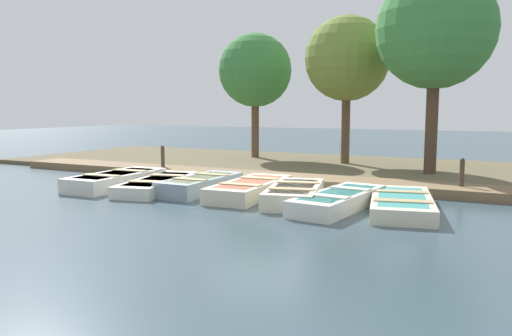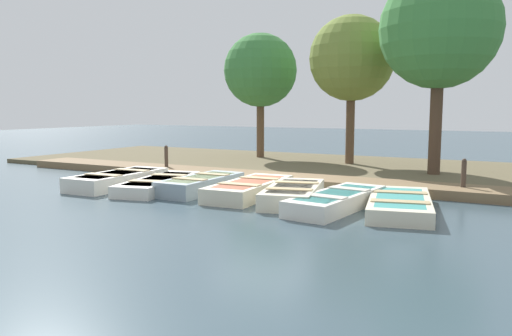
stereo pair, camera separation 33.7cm
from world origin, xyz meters
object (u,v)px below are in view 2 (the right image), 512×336
(rowboat_4, at_px, (293,194))
(rowboat_0, at_px, (118,179))
(rowboat_5, at_px, (337,200))
(park_tree_left, at_px, (352,59))
(mooring_post_far, at_px, (463,177))
(park_tree_center, at_px, (440,30))
(rowboat_2, at_px, (201,184))
(park_tree_far_left, at_px, (260,71))
(mooring_post_near, at_px, (166,159))
(rowboat_1, at_px, (159,183))
(rowboat_6, at_px, (400,204))
(rowboat_3, at_px, (250,188))

(rowboat_4, bearing_deg, rowboat_0, -102.02)
(rowboat_5, bearing_deg, park_tree_left, -157.47)
(mooring_post_far, xyz_separation_m, park_tree_center, (-2.90, -1.14, 3.99))
(rowboat_2, relative_size, rowboat_4, 0.95)
(rowboat_2, distance_m, park_tree_far_left, 8.63)
(rowboat_0, relative_size, mooring_post_near, 3.26)
(rowboat_4, relative_size, park_tree_left, 0.53)
(park_tree_far_left, relative_size, park_tree_left, 0.95)
(rowboat_0, xyz_separation_m, rowboat_5, (0.04, 6.34, -0.02))
(rowboat_5, relative_size, park_tree_far_left, 0.62)
(rowboat_0, distance_m, rowboat_4, 5.21)
(rowboat_5, bearing_deg, mooring_post_far, 148.95)
(rowboat_1, height_order, rowboat_4, rowboat_4)
(rowboat_5, xyz_separation_m, park_tree_center, (-5.78, 1.09, 4.29))
(rowboat_5, relative_size, mooring_post_far, 3.42)
(rowboat_5, bearing_deg, mooring_post_near, -105.88)
(rowboat_1, height_order, rowboat_5, rowboat_5)
(rowboat_4, height_order, park_tree_left, park_tree_left)
(rowboat_6, distance_m, mooring_post_near, 8.57)
(rowboat_1, distance_m, park_tree_far_left, 8.59)
(rowboat_2, distance_m, rowboat_5, 3.84)
(rowboat_0, distance_m, park_tree_center, 10.31)
(rowboat_2, bearing_deg, rowboat_3, 91.25)
(rowboat_4, height_order, mooring_post_near, mooring_post_near)
(rowboat_4, xyz_separation_m, mooring_post_far, (-2.66, 3.36, 0.28))
(rowboat_6, bearing_deg, park_tree_center, 169.56)
(rowboat_4, height_order, rowboat_5, rowboat_4)
(mooring_post_near, distance_m, park_tree_center, 9.41)
(rowboat_2, bearing_deg, park_tree_left, 165.99)
(mooring_post_near, bearing_deg, park_tree_center, 109.90)
(rowboat_0, xyz_separation_m, park_tree_left, (-7.37, 4.24, 3.70))
(rowboat_5, height_order, park_tree_left, park_tree_left)
(mooring_post_near, bearing_deg, rowboat_2, 51.41)
(mooring_post_near, distance_m, mooring_post_far, 9.14)
(rowboat_6, xyz_separation_m, mooring_post_near, (-2.55, -8.17, 0.31))
(rowboat_4, relative_size, rowboat_6, 0.88)
(rowboat_0, xyz_separation_m, park_tree_center, (-5.73, 7.43, 4.26))
(mooring_post_near, relative_size, park_tree_far_left, 0.18)
(rowboat_5, xyz_separation_m, mooring_post_near, (-2.88, -6.92, 0.29))
(rowboat_6, xyz_separation_m, park_tree_center, (-5.45, -0.17, 4.31))
(rowboat_6, bearing_deg, rowboat_0, -100.07)
(rowboat_1, height_order, mooring_post_far, mooring_post_far)
(rowboat_0, relative_size, rowboat_5, 0.96)
(rowboat_0, relative_size, rowboat_2, 1.13)
(rowboat_4, distance_m, mooring_post_near, 6.37)
(rowboat_1, height_order, park_tree_far_left, park_tree_far_left)
(rowboat_5, xyz_separation_m, park_tree_left, (-7.42, -2.10, 3.73))
(rowboat_2, distance_m, park_tree_center, 8.43)
(rowboat_0, height_order, rowboat_5, rowboat_0)
(rowboat_4, bearing_deg, mooring_post_far, 114.30)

